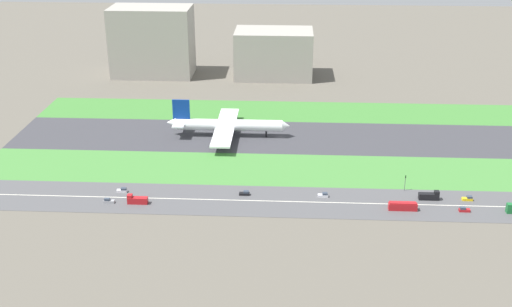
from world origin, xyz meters
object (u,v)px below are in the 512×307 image
object	(u,v)px
car_5	(464,210)
car_0	(323,195)
terminal_building	(152,41)
truck_1	(137,200)
car_2	(245,193)
truck_0	(429,196)
bus_0	(403,206)
car_3	(122,190)
hangar_building	(274,54)
car_4	(109,201)
fuel_tank_west	(280,51)
traffic_light	(405,182)
airliner	(226,125)
car_1	(468,199)

from	to	relation	value
car_5	car_0	distance (m)	57.33
terminal_building	truck_1	bearing A→B (deg)	-80.60
car_2	truck_0	xyz separation A→B (m)	(78.02, -0.00, 0.75)
bus_0	terminal_building	bearing A→B (deg)	-53.63
car_3	terminal_building	world-z (taller)	terminal_building
car_2	hangar_building	distance (m)	182.77
hangar_building	car_2	bearing A→B (deg)	-92.31
car_4	terminal_building	size ratio (longest dim) A/B	0.08
car_5	fuel_tank_west	distance (m)	249.78
car_4	car_2	xyz separation A→B (m)	(56.38, 10.00, 0.00)
hangar_building	fuel_tank_west	size ratio (longest dim) A/B	3.25
bus_0	truck_0	xyz separation A→B (m)	(12.75, 10.00, -0.15)
car_0	truck_1	size ratio (longest dim) A/B	0.52
car_3	hangar_building	xyz separation A→B (m)	(60.38, 182.00, 15.10)
truck_1	traffic_light	world-z (taller)	traffic_light
terminal_building	hangar_building	distance (m)	83.79
bus_0	fuel_tank_west	distance (m)	243.10
truck_1	hangar_building	distance (m)	199.35
car_5	terminal_building	xyz separation A→B (m)	(-166.15, 192.00, 22.54)
airliner	truck_1	bearing A→B (deg)	-110.84
truck_1	truck_0	bearing A→B (deg)	-175.33
car_2	truck_1	world-z (taller)	truck_1
car_5	car_2	world-z (taller)	same
traffic_light	bus_0	bearing A→B (deg)	-101.70
car_4	traffic_light	xyz separation A→B (m)	(125.38, 17.99, 3.37)
bus_0	car_1	xyz separation A→B (m)	(28.85, 10.00, -0.90)
car_1	car_0	bearing A→B (deg)	180.00
car_5	truck_0	size ratio (longest dim) A/B	0.52
car_2	truck_0	world-z (taller)	truck_0
truck_0	traffic_light	distance (m)	12.34
bus_0	car_4	bearing A→B (deg)	0.00
car_1	truck_0	bearing A→B (deg)	-180.00
car_2	car_3	size ratio (longest dim) A/B	1.00
truck_1	fuel_tank_west	size ratio (longest dim) A/B	0.52
car_3	fuel_tank_west	xyz separation A→B (m)	(64.40, 227.00, 5.70)
car_2	hangar_building	xyz separation A→B (m)	(7.34, 182.00, 15.10)
airliner	truck_0	distance (m)	115.03
car_5	traffic_light	size ratio (longest dim) A/B	0.61
car_4	car_2	size ratio (longest dim) A/B	1.00
truck_0	car_1	xyz separation A→B (m)	(16.10, 0.00, -0.75)
car_2	terminal_building	world-z (taller)	terminal_building
airliner	car_5	distance (m)	130.64
car_2	truck_1	bearing A→B (deg)	-167.29
car_4	hangar_building	world-z (taller)	hangar_building
car_1	fuel_tank_west	distance (m)	241.68
truck_1	car_3	size ratio (longest dim) A/B	1.91
car_3	terminal_building	distance (m)	184.84
bus_0	car_3	bearing A→B (deg)	-4.83
truck_0	truck_1	bearing A→B (deg)	-175.33
airliner	car_4	bearing A→B (deg)	-118.15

